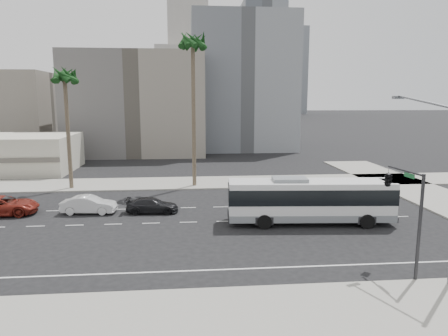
{
  "coord_description": "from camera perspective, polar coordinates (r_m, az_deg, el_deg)",
  "views": [
    {
      "loc": [
        -2.92,
        -31.69,
        9.82
      ],
      "look_at": [
        0.27,
        4.0,
        3.76
      ],
      "focal_mm": 32.34,
      "sensor_mm": 36.0,
      "label": 1
    }
  ],
  "objects": [
    {
      "name": "sidewalk_north",
      "position": [
        48.27,
        -1.53,
        -2.05
      ],
      "size": [
        120.0,
        7.0,
        0.15
      ],
      "primitive_type": "cube",
      "color": "gray",
      "rests_on": "ground"
    },
    {
      "name": "city_bus",
      "position": [
        33.04,
        12.08,
        -4.36
      ],
      "size": [
        13.23,
        3.86,
        3.75
      ],
      "rotation": [
        0.0,
        0.0,
        -0.07
      ],
      "color": "silver",
      "rests_on": "ground"
    },
    {
      "name": "midrise_gray_center",
      "position": [
        84.46,
        2.39,
        11.75
      ],
      "size": [
        20.0,
        20.0,
        26.0
      ],
      "primitive_type": "cube",
      "color": "slate",
      "rests_on": "ground"
    },
    {
      "name": "highrise_right",
      "position": [
        267.23,
        5.44,
        14.97
      ],
      "size": [
        26.0,
        26.0,
        70.0
      ],
      "primitive_type": "cube",
      "color": "slate",
      "rests_on": "ground"
    },
    {
      "name": "car_a",
      "position": [
        36.2,
        -10.12,
        -5.21
      ],
      "size": [
        2.09,
        4.65,
        1.32
      ],
      "primitive_type": "imported",
      "rotation": [
        0.0,
        0.0,
        1.52
      ],
      "color": "black",
      "rests_on": "ground"
    },
    {
      "name": "palm_mid",
      "position": [
        47.21,
        -21.6,
        11.62
      ],
      "size": [
        4.32,
        4.32,
        13.37
      ],
      "rotation": [
        0.0,
        0.0,
        -0.25
      ],
      "color": "brown",
      "rests_on": "ground"
    },
    {
      "name": "traffic_signal",
      "position": [
        25.98,
        22.57,
        -1.83
      ],
      "size": [
        2.77,
        3.68,
        6.0
      ],
      "rotation": [
        0.0,
        0.0,
        0.09
      ],
      "color": "#262628",
      "rests_on": "ground"
    },
    {
      "name": "midrise_beige_west",
      "position": [
        77.23,
        -11.99,
        8.79
      ],
      "size": [
        24.0,
        18.0,
        18.0
      ],
      "primitive_type": "cube",
      "color": "slate",
      "rests_on": "ground"
    },
    {
      "name": "sidewalk_south",
      "position": [
        19.12,
        4.72,
        -21.08
      ],
      "size": [
        120.0,
        7.0,
        0.15
      ],
      "primitive_type": "cube",
      "color": "gray",
      "rests_on": "ground"
    },
    {
      "name": "highrise_far",
      "position": [
        301.34,
        9.17,
        13.32
      ],
      "size": [
        22.0,
        22.0,
        60.0
      ],
      "primitive_type": "cube",
      "color": "slate",
      "rests_on": "ground"
    },
    {
      "name": "civic_tower",
      "position": [
        283.18,
        -5.06,
        15.45
      ],
      "size": [
        42.0,
        42.0,
        129.0
      ],
      "color": "beige",
      "rests_on": "ground"
    },
    {
      "name": "midrise_beige_far",
      "position": [
        88.94,
        -28.55,
        6.95
      ],
      "size": [
        18.0,
        16.0,
        15.0
      ],
      "primitive_type": "cube",
      "color": "slate",
      "rests_on": "ground"
    },
    {
      "name": "car_b",
      "position": [
        37.34,
        -18.55,
        -4.93
      ],
      "size": [
        1.99,
        4.79,
        1.54
      ],
      "primitive_type": "imported",
      "rotation": [
        0.0,
        0.0,
        1.49
      ],
      "color": "silver",
      "rests_on": "ground"
    },
    {
      "name": "palm_near",
      "position": [
        45.86,
        -4.44,
        16.85
      ],
      "size": [
        5.13,
        5.13,
        17.25
      ],
      "rotation": [
        0.0,
        0.0,
        0.01
      ],
      "color": "brown",
      "rests_on": "ground"
    },
    {
      "name": "ground",
      "position": [
        33.31,
        0.16,
        -7.55
      ],
      "size": [
        700.0,
        700.0,
        0.0
      ],
      "primitive_type": "plane",
      "color": "black",
      "rests_on": "ground"
    },
    {
      "name": "car_c",
      "position": [
        39.79,
        -28.92,
        -4.68
      ],
      "size": [
        3.32,
        6.21,
        1.66
      ],
      "primitive_type": "imported",
      "rotation": [
        0.0,
        0.0,
        1.67
      ],
      "color": "maroon",
      "rests_on": "ground"
    }
  ]
}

